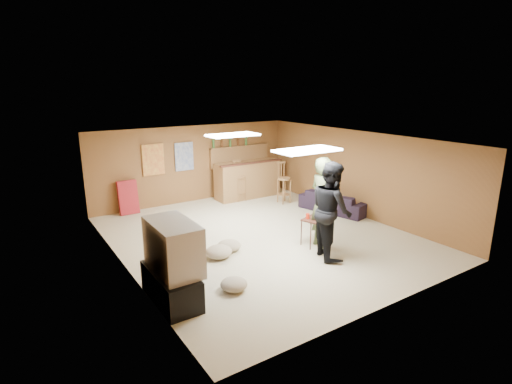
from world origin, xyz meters
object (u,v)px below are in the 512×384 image
tray_table (313,232)px  person_olive (323,203)px  bar_counter (248,179)px  tv_body (173,247)px  sofa (334,202)px  person_black (331,210)px

tray_table → person_olive: bearing=-53.6°
bar_counter → tray_table: bearing=-102.1°
tv_body → sofa: (5.35, 1.97, -0.63)m
sofa → tray_table: (-2.05, -1.49, 0.03)m
tv_body → person_black: size_ratio=0.57×
bar_counter → tray_table: bar_counter is taller
person_olive → tray_table: person_olive is taller
sofa → person_olive: bearing=115.3°
person_black → sofa: (2.13, 2.08, -0.69)m
person_olive → tv_body: bearing=99.6°
tv_body → tray_table: size_ratio=1.83×
person_olive → bar_counter: bearing=-6.3°
tv_body → tray_table: 3.39m
tray_table → person_black: bearing=-97.9°
tv_body → sofa: size_ratio=0.59×
tv_body → sofa: tv_body is taller
person_black → sofa: bearing=-25.5°
person_olive → sofa: person_olive is taller
person_black → tv_body: bearing=108.3°
person_olive → tray_table: size_ratio=3.21×
person_olive → tray_table: bearing=40.4°
tv_body → person_olive: size_ratio=0.57×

